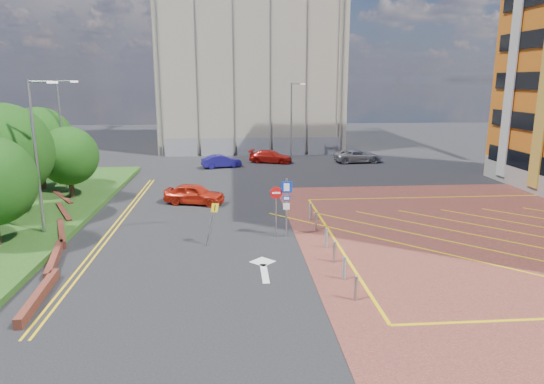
{
  "coord_description": "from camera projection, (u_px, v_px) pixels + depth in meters",
  "views": [
    {
      "loc": [
        -2.29,
        -23.82,
        8.26
      ],
      "look_at": [
        -0.12,
        2.87,
        2.06
      ],
      "focal_mm": 32.0,
      "sensor_mm": 36.0,
      "label": 1
    }
  ],
  "objects": [
    {
      "name": "warning_sign",
      "position": [
        212.0,
        219.0,
        24.45
      ],
      "size": [
        0.71,
        0.41,
        2.25
      ],
      "color": "#9EA0A8",
      "rests_on": "ground"
    },
    {
      "name": "car_red_back",
      "position": [
        271.0,
        157.0,
        49.44
      ],
      "size": [
        4.73,
        3.09,
        1.27
      ],
      "primitive_type": "imported",
      "rotation": [
        0.0,
        0.0,
        1.25
      ],
      "color": "red",
      "rests_on": "ground"
    },
    {
      "name": "retaining_wall",
      "position": [
        58.0,
        233.0,
        26.13
      ],
      "size": [
        6.06,
        20.33,
        0.4
      ],
      "color": "brown",
      "rests_on": "ground"
    },
    {
      "name": "car_silver_back",
      "position": [
        358.0,
        156.0,
        49.6
      ],
      "size": [
        4.92,
        2.49,
        1.33
      ],
      "primitive_type": "imported",
      "rotation": [
        0.0,
        0.0,
        1.63
      ],
      "color": "#9C9CA3",
      "rests_on": "ground"
    },
    {
      "name": "sign_cluster",
      "position": [
        283.0,
        202.0,
        25.71
      ],
      "size": [
        1.17,
        0.12,
        3.2
      ],
      "color": "#9EA0A8",
      "rests_on": "ground"
    },
    {
      "name": "construction_fence",
      "position": [
        262.0,
        147.0,
        54.15
      ],
      "size": [
        21.6,
        0.06,
        2.0
      ],
      "primitive_type": "cube",
      "color": "gray",
      "rests_on": "ground"
    },
    {
      "name": "forecourt",
      "position": [
        535.0,
        236.0,
        26.27
      ],
      "size": [
        26.0,
        26.0,
        0.02
      ],
      "primitive_type": "cube",
      "color": "brown",
      "rests_on": "ground"
    },
    {
      "name": "tree_c",
      "position": [
        69.0,
        156.0,
        33.09
      ],
      "size": [
        4.0,
        4.0,
        4.9
      ],
      "color": "#3D2B1C",
      "rests_on": "grass_bed"
    },
    {
      "name": "bollard_row",
      "position": [
        329.0,
        244.0,
        23.63
      ],
      "size": [
        0.14,
        11.14,
        0.9
      ],
      "color": "#9EA0A8",
      "rests_on": "forecourt"
    },
    {
      "name": "tree_d",
      "position": [
        39.0,
        141.0,
        35.61
      ],
      "size": [
        5.0,
        5.0,
        6.08
      ],
      "color": "#3D2B1C",
      "rests_on": "grass_bed"
    },
    {
      "name": "construction_building",
      "position": [
        249.0,
        58.0,
        61.53
      ],
      "size": [
        21.2,
        19.2,
        22.0
      ],
      "primitive_type": "cube",
      "color": "#ADA28E",
      "rests_on": "ground"
    },
    {
      "name": "car_blue_back",
      "position": [
        221.0,
        161.0,
        46.65
      ],
      "size": [
        3.99,
        2.33,
        1.24
      ],
      "primitive_type": "imported",
      "rotation": [
        0.0,
        0.0,
        1.86
      ],
      "color": "navy",
      "rests_on": "ground"
    },
    {
      "name": "car_red_left",
      "position": [
        194.0,
        194.0,
        32.96
      ],
      "size": [
        4.4,
        2.74,
        1.4
      ],
      "primitive_type": "imported",
      "rotation": [
        0.0,
        0.0,
        1.29
      ],
      "color": "red",
      "rests_on": "ground"
    },
    {
      "name": "lamp_left_near",
      "position": [
        37.0,
        151.0,
        25.08
      ],
      "size": [
        1.53,
        0.16,
        8.0
      ],
      "color": "#9EA0A8",
      "rests_on": "grass_bed"
    },
    {
      "name": "ground",
      "position": [
        279.0,
        243.0,
        25.17
      ],
      "size": [
        140.0,
        140.0,
        0.0
      ],
      "primitive_type": "plane",
      "color": "black",
      "rests_on": "ground"
    },
    {
      "name": "tree_b",
      "position": [
        3.0,
        152.0,
        27.84
      ],
      "size": [
        5.6,
        5.6,
        6.74
      ],
      "color": "#3D2B1C",
      "rests_on": "grass_bed"
    },
    {
      "name": "lamp_back",
      "position": [
        292.0,
        117.0,
        51.7
      ],
      "size": [
        1.53,
        0.16,
        8.0
      ],
      "color": "#9EA0A8",
      "rests_on": "ground"
    },
    {
      "name": "lamp_left_far",
      "position": [
        63.0,
        132.0,
        34.63
      ],
      "size": [
        1.53,
        0.16,
        8.0
      ],
      "color": "#9EA0A8",
      "rests_on": "grass_bed"
    }
  ]
}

